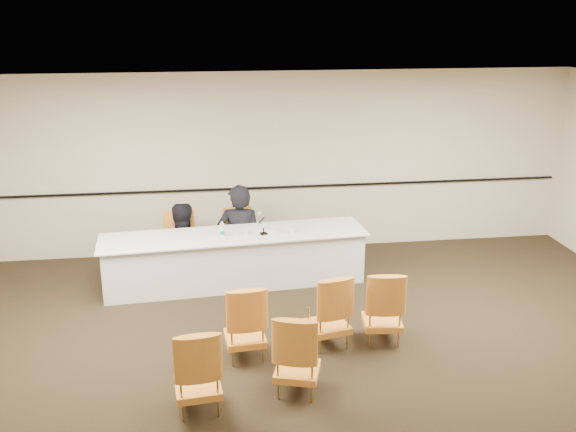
# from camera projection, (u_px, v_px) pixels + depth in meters

# --- Properties ---
(floor) EXTENTS (10.00, 10.00, 0.00)m
(floor) POSITION_uv_depth(u_px,v_px,m) (317.00, 373.00, 7.29)
(floor) COLOR black
(floor) RESTS_ON ground
(ceiling) EXTENTS (10.00, 10.00, 0.00)m
(ceiling) POSITION_uv_depth(u_px,v_px,m) (322.00, 109.00, 6.36)
(ceiling) COLOR white
(ceiling) RESTS_ON ground
(wall_back) EXTENTS (10.00, 0.04, 3.00)m
(wall_back) POSITION_uv_depth(u_px,v_px,m) (275.00, 163.00, 10.59)
(wall_back) COLOR beige
(wall_back) RESTS_ON ground
(wall_rail) EXTENTS (9.80, 0.04, 0.03)m
(wall_rail) POSITION_uv_depth(u_px,v_px,m) (276.00, 187.00, 10.68)
(wall_rail) COLOR black
(wall_rail) RESTS_ON wall_back
(panel_table) EXTENTS (3.96, 1.19, 0.78)m
(panel_table) POSITION_uv_depth(u_px,v_px,m) (235.00, 259.00, 9.54)
(panel_table) COLOR silver
(panel_table) RESTS_ON ground
(panelist_main) EXTENTS (0.77, 0.57, 1.95)m
(panelist_main) POSITION_uv_depth(u_px,v_px,m) (240.00, 244.00, 10.10)
(panelist_main) COLOR black
(panelist_main) RESTS_ON ground
(panelist_main_chair) EXTENTS (0.54, 0.54, 0.95)m
(panelist_main_chair) POSITION_uv_depth(u_px,v_px,m) (240.00, 240.00, 10.07)
(panelist_main_chair) COLOR orange
(panelist_main_chair) RESTS_ON ground
(panelist_second) EXTENTS (0.99, 0.87, 1.71)m
(panelist_second) POSITION_uv_depth(u_px,v_px,m) (181.00, 256.00, 9.95)
(panelist_second) COLOR black
(panelist_second) RESTS_ON ground
(panelist_second_chair) EXTENTS (0.54, 0.54, 0.95)m
(panelist_second_chair) POSITION_uv_depth(u_px,v_px,m) (181.00, 244.00, 9.89)
(panelist_second_chair) COLOR orange
(panelist_second_chair) RESTS_ON ground
(papers) EXTENTS (0.35, 0.29, 0.00)m
(papers) POSITION_uv_depth(u_px,v_px,m) (264.00, 232.00, 9.49)
(papers) COLOR white
(papers) RESTS_ON panel_table
(microphone) EXTENTS (0.16, 0.24, 0.31)m
(microphone) POSITION_uv_depth(u_px,v_px,m) (263.00, 224.00, 9.36)
(microphone) COLOR black
(microphone) RESTS_ON panel_table
(water_bottle) EXTENTS (0.09, 0.09, 0.22)m
(water_bottle) POSITION_uv_depth(u_px,v_px,m) (222.00, 229.00, 9.29)
(water_bottle) COLOR #18897E
(water_bottle) RESTS_ON panel_table
(drinking_glass) EXTENTS (0.07, 0.07, 0.10)m
(drinking_glass) POSITION_uv_depth(u_px,v_px,m) (247.00, 231.00, 9.38)
(drinking_glass) COLOR silver
(drinking_glass) RESTS_ON panel_table
(coffee_cup) EXTENTS (0.08, 0.08, 0.12)m
(coffee_cup) POSITION_uv_depth(u_px,v_px,m) (292.00, 229.00, 9.47)
(coffee_cup) COLOR silver
(coffee_cup) RESTS_ON panel_table
(aud_chair_front_left) EXTENTS (0.54, 0.54, 0.95)m
(aud_chair_front_left) POSITION_uv_depth(u_px,v_px,m) (245.00, 321.00, 7.48)
(aud_chair_front_left) COLOR orange
(aud_chair_front_left) RESTS_ON ground
(aud_chair_front_mid) EXTENTS (0.60, 0.60, 0.95)m
(aud_chair_front_mid) POSITION_uv_depth(u_px,v_px,m) (328.00, 309.00, 7.76)
(aud_chair_front_mid) COLOR orange
(aud_chair_front_mid) RESTS_ON ground
(aud_chair_front_right) EXTENTS (0.56, 0.56, 0.95)m
(aud_chair_front_right) POSITION_uv_depth(u_px,v_px,m) (383.00, 305.00, 7.87)
(aud_chair_front_right) COLOR orange
(aud_chair_front_right) RESTS_ON ground
(aud_chair_back_left) EXTENTS (0.55, 0.55, 0.95)m
(aud_chair_back_left) POSITION_uv_depth(u_px,v_px,m) (197.00, 368.00, 6.50)
(aud_chair_back_left) COLOR orange
(aud_chair_back_left) RESTS_ON ground
(aud_chair_back_mid) EXTENTS (0.62, 0.62, 0.95)m
(aud_chair_back_mid) POSITION_uv_depth(u_px,v_px,m) (297.00, 352.00, 6.80)
(aud_chair_back_mid) COLOR orange
(aud_chair_back_mid) RESTS_ON ground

